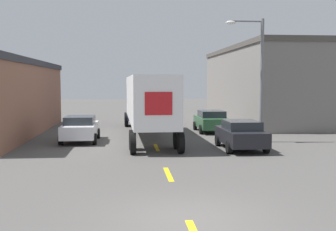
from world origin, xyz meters
name	(u,v)px	position (x,y,z in m)	size (l,w,h in m)	color
ground_plane	(188,219)	(0.00, 0.00, 0.00)	(160.00, 160.00, 0.00)	#4C4947
road_centerline	(168,174)	(0.00, 5.32, 0.00)	(0.20, 15.91, 0.01)	gold
warehouse_right	(284,84)	(12.88, 27.24, 3.36)	(10.94, 20.04, 6.71)	slate
semi_truck	(147,100)	(-0.31, 17.01, 2.37)	(3.06, 16.07, 3.89)	navy
parked_car_right_mid	(241,134)	(4.36, 10.94, 0.80)	(2.11, 4.20, 1.53)	black
parked_car_left_far	(80,128)	(-4.36, 14.70, 0.80)	(2.11, 4.20, 1.53)	silver
parked_car_right_far	(211,121)	(4.36, 18.88, 0.80)	(2.11, 4.20, 1.53)	#2D5B38
street_lamp	(257,71)	(6.01, 13.57, 4.20)	(2.26, 0.32, 7.20)	slate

